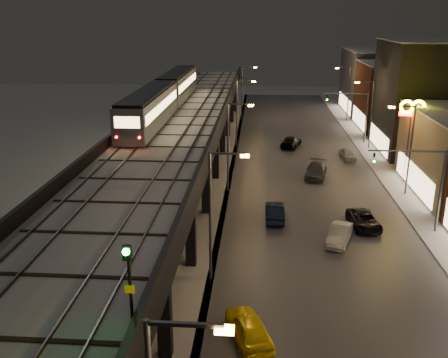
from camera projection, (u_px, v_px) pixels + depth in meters
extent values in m
cube|color=#46474D|center=(306.00, 180.00, 54.10)|extent=(17.00, 120.00, 0.06)
cube|color=#9FA1A8|center=(400.00, 182.00, 53.40)|extent=(4.00, 120.00, 0.14)
cube|color=#9FA1A8|center=(182.00, 177.00, 55.01)|extent=(11.00, 120.00, 0.06)
cube|color=black|center=(176.00, 132.00, 50.36)|extent=(9.00, 100.00, 1.00)
cube|color=black|center=(24.00, 306.00, 26.03)|extent=(0.70, 0.70, 5.30)
cube|color=black|center=(164.00, 312.00, 25.53)|extent=(0.70, 0.70, 5.30)
cube|color=black|center=(89.00, 266.00, 25.00)|extent=(8.00, 0.60, 0.50)
cube|color=black|center=(88.00, 228.00, 35.50)|extent=(0.70, 0.70, 5.30)
cube|color=black|center=(191.00, 231.00, 35.00)|extent=(0.70, 0.70, 5.30)
cube|color=black|center=(137.00, 196.00, 34.46)|extent=(8.00, 0.60, 0.50)
cube|color=black|center=(124.00, 183.00, 44.97)|extent=(0.70, 0.70, 5.30)
cube|color=black|center=(206.00, 185.00, 44.47)|extent=(0.70, 0.70, 5.30)
cube|color=black|center=(164.00, 157.00, 43.93)|extent=(8.00, 0.60, 0.50)
cube|color=black|center=(148.00, 154.00, 54.44)|extent=(0.70, 0.70, 5.30)
cube|color=black|center=(216.00, 155.00, 53.94)|extent=(0.70, 0.70, 5.30)
cube|color=black|center=(181.00, 132.00, 53.40)|extent=(8.00, 0.60, 0.50)
cube|color=black|center=(165.00, 133.00, 63.91)|extent=(0.70, 0.70, 5.30)
cube|color=black|center=(222.00, 134.00, 63.41)|extent=(0.70, 0.70, 5.30)
cube|color=black|center=(193.00, 114.00, 62.87)|extent=(8.00, 0.60, 0.50)
cube|color=black|center=(177.00, 118.00, 73.38)|extent=(0.70, 0.70, 5.30)
cube|color=black|center=(228.00, 118.00, 72.87)|extent=(0.70, 0.70, 5.30)
cube|color=black|center=(202.00, 101.00, 72.34)|extent=(8.00, 0.60, 0.50)
cube|color=black|center=(187.00, 106.00, 82.85)|extent=(0.70, 0.70, 5.30)
cube|color=black|center=(231.00, 106.00, 82.34)|extent=(0.70, 0.70, 5.30)
cube|color=black|center=(209.00, 91.00, 81.81)|extent=(8.00, 0.60, 0.50)
cube|color=black|center=(195.00, 96.00, 92.31)|extent=(0.70, 0.70, 5.30)
cube|color=black|center=(235.00, 97.00, 91.81)|extent=(0.70, 0.70, 5.30)
cube|color=black|center=(214.00, 83.00, 91.28)|extent=(8.00, 0.60, 0.50)
cube|color=#B2B7C1|center=(176.00, 127.00, 50.18)|extent=(8.40, 100.00, 0.16)
cube|color=#332D28|center=(145.00, 125.00, 50.34)|extent=(0.08, 98.00, 0.16)
cube|color=#332D28|center=(159.00, 125.00, 50.25)|extent=(0.08, 98.00, 0.16)
cube|color=#332D28|center=(189.00, 125.00, 50.04)|extent=(0.08, 98.00, 0.16)
cube|color=#332D28|center=(203.00, 125.00, 49.94)|extent=(0.08, 98.00, 0.16)
cube|color=black|center=(64.00, 271.00, 21.73)|extent=(7.80, 0.24, 0.06)
cube|color=black|center=(145.00, 165.00, 36.88)|extent=(7.80, 0.24, 0.06)
cube|color=black|center=(179.00, 121.00, 52.03)|extent=(7.80, 0.24, 0.06)
cube|color=black|center=(198.00, 97.00, 67.18)|extent=(7.80, 0.24, 0.06)
cube|color=black|center=(210.00, 82.00, 82.33)|extent=(7.80, 0.24, 0.06)
cube|color=black|center=(219.00, 123.00, 49.73)|extent=(0.30, 100.00, 1.10)
cube|color=black|center=(133.00, 121.00, 50.32)|extent=(0.30, 100.00, 1.10)
cube|color=beige|center=(414.00, 177.00, 50.05)|extent=(0.10, 12.00, 2.40)
cube|color=black|center=(431.00, 98.00, 63.09)|extent=(12.00, 13.00, 14.00)
cube|color=beige|center=(378.00, 139.00, 65.20)|extent=(0.10, 10.40, 2.40)
cube|color=#B2B7C1|center=(439.00, 40.00, 60.87)|extent=(12.20, 13.20, 0.16)
cube|color=#552116|center=(400.00, 97.00, 76.98)|extent=(12.00, 12.00, 10.00)
cube|color=beige|center=(359.00, 118.00, 78.46)|extent=(0.10, 9.60, 2.40)
cube|color=#B2B7C1|center=(404.00, 63.00, 75.38)|extent=(12.20, 12.20, 0.16)
cube|color=#3B3C41|center=(380.00, 82.00, 90.08)|extent=(12.00, 16.00, 11.00)
cube|color=beige|center=(345.00, 103.00, 91.71)|extent=(0.10, 12.80, 2.40)
cube|color=#B2B7C1|center=(383.00, 50.00, 88.32)|extent=(12.20, 16.20, 0.16)
cube|color=#38383A|center=(185.00, 324.00, 13.91)|extent=(2.20, 0.12, 0.12)
cube|color=#FFA244|center=(224.00, 330.00, 13.88)|extent=(0.55, 0.28, 0.18)
cylinder|color=#38383A|center=(210.00, 219.00, 32.42)|extent=(0.18, 0.18, 9.00)
cube|color=#38383A|center=(227.00, 154.00, 30.96)|extent=(2.20, 0.12, 0.12)
cube|color=#FFA244|center=(245.00, 156.00, 30.92)|extent=(0.55, 0.28, 0.18)
cylinder|color=#38383A|center=(228.00, 148.00, 49.46)|extent=(0.18, 0.18, 9.00)
cube|color=#38383A|center=(239.00, 104.00, 48.00)|extent=(2.20, 0.12, 0.12)
cube|color=#FFA244|center=(251.00, 105.00, 47.96)|extent=(0.55, 0.28, 0.18)
cylinder|color=#38383A|center=(410.00, 151.00, 48.26)|extent=(0.18, 0.18, 9.00)
cube|color=#38383A|center=(404.00, 106.00, 46.95)|extent=(2.20, 0.12, 0.12)
cube|color=#FFA244|center=(392.00, 107.00, 47.06)|extent=(0.55, 0.28, 0.18)
cylinder|color=#38383A|center=(237.00, 114.00, 66.50)|extent=(0.18, 0.18, 9.00)
cube|color=#38383A|center=(245.00, 81.00, 65.05)|extent=(2.20, 0.12, 0.12)
cube|color=#FFA244|center=(254.00, 82.00, 65.01)|extent=(0.55, 0.28, 0.18)
cylinder|color=#38383A|center=(371.00, 116.00, 65.30)|extent=(0.18, 0.18, 9.00)
cube|color=#38383A|center=(366.00, 82.00, 63.99)|extent=(2.20, 0.12, 0.12)
cube|color=#FFA244|center=(357.00, 82.00, 64.11)|extent=(0.55, 0.28, 0.18)
cylinder|color=#38383A|center=(242.00, 93.00, 83.55)|extent=(0.18, 0.18, 9.00)
cube|color=#38383A|center=(249.00, 67.00, 82.09)|extent=(2.20, 0.12, 0.12)
cube|color=#FFA244|center=(255.00, 68.00, 82.05)|extent=(0.55, 0.28, 0.18)
cylinder|color=#38383A|center=(349.00, 95.00, 82.34)|extent=(0.18, 0.18, 9.00)
cube|color=#38383A|center=(344.00, 67.00, 81.04)|extent=(2.20, 0.12, 0.12)
cube|color=#FFA244|center=(337.00, 68.00, 81.15)|extent=(0.55, 0.28, 0.18)
cylinder|color=#38383A|center=(440.00, 193.00, 40.05)|extent=(0.20, 0.20, 7.00)
cube|color=#38383A|center=(407.00, 151.00, 39.18)|extent=(6.00, 0.12, 0.12)
imported|color=black|center=(374.00, 157.00, 39.51)|extent=(0.20, 0.16, 1.00)
sphere|color=#0CFF26|center=(374.00, 160.00, 39.45)|extent=(0.18, 0.18, 0.18)
cylinder|color=#38383A|center=(366.00, 119.00, 68.46)|extent=(0.20, 0.20, 7.00)
cube|color=#38383A|center=(346.00, 94.00, 67.59)|extent=(6.00, 0.12, 0.12)
imported|color=black|center=(327.00, 97.00, 67.92)|extent=(0.20, 0.16, 1.00)
sphere|color=#0CFF26|center=(327.00, 99.00, 67.85)|extent=(0.18, 0.18, 0.18)
cube|color=gray|center=(149.00, 110.00, 49.04)|extent=(2.80, 16.89, 3.19)
cube|color=black|center=(148.00, 92.00, 48.50)|extent=(2.51, 16.41, 0.24)
cube|color=#E4C473|center=(135.00, 105.00, 49.00)|extent=(0.05, 15.44, 0.87)
cube|color=#E4C473|center=(163.00, 105.00, 48.81)|extent=(0.05, 15.44, 0.87)
cube|color=gray|center=(178.00, 85.00, 65.69)|extent=(2.80, 16.89, 3.19)
cube|color=black|center=(177.00, 72.00, 65.15)|extent=(2.51, 16.41, 0.24)
cube|color=#E4C473|center=(167.00, 82.00, 65.65)|extent=(0.05, 15.44, 0.87)
cube|color=#E4C473|center=(188.00, 82.00, 65.46)|extent=(0.05, 15.44, 0.87)
cube|color=#E4C473|center=(127.00, 122.00, 40.88)|extent=(2.12, 0.05, 0.97)
sphere|color=#FF0C0C|center=(116.00, 137.00, 41.32)|extent=(0.19, 0.19, 0.19)
sphere|color=#FF0C0C|center=(139.00, 138.00, 41.19)|extent=(0.19, 0.19, 0.19)
cylinder|color=black|center=(130.00, 283.00, 17.64)|extent=(0.12, 0.12, 2.96)
cube|color=black|center=(127.00, 253.00, 17.14)|extent=(0.32, 0.18, 0.54)
sphere|color=#0CFF26|center=(126.00, 252.00, 16.99)|extent=(0.26, 0.26, 0.26)
cube|color=#FCFE00|center=(130.00, 289.00, 17.60)|extent=(0.35, 0.04, 0.30)
imported|color=yellow|center=(249.00, 328.00, 27.31)|extent=(3.17, 4.83, 1.53)
imported|color=black|center=(275.00, 212.00, 43.39)|extent=(1.62, 4.54, 1.49)
imported|color=black|center=(291.00, 142.00, 67.16)|extent=(3.39, 5.38, 1.45)
imported|color=gray|center=(339.00, 235.00, 38.99)|extent=(2.73, 4.45, 1.38)
imported|color=black|center=(364.00, 221.00, 41.80)|extent=(2.57, 4.87, 1.30)
imported|color=#32363B|center=(316.00, 171.00, 54.75)|extent=(3.05, 5.46, 1.49)
imported|color=#A1A5AA|center=(348.00, 155.00, 61.66)|extent=(1.93, 3.81, 1.24)
cylinder|color=#38383A|center=(408.00, 150.00, 52.47)|extent=(0.24, 0.24, 7.13)
cube|color=#FF0C0C|center=(412.00, 114.00, 51.27)|extent=(2.49, 0.25, 0.45)
torus|color=#F7F200|center=(407.00, 107.00, 51.08)|extent=(1.47, 0.53, 1.44)
torus|color=#F7F200|center=(418.00, 107.00, 51.00)|extent=(1.47, 0.53, 1.44)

